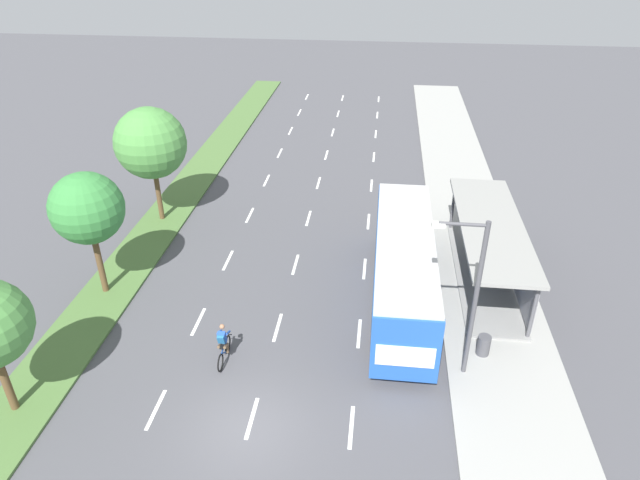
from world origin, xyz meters
The scene contains 13 objects.
ground_plane centered at (0.00, 0.00, 0.00)m, with size 140.00×140.00×0.00m, color #4C4C51.
median_strip centered at (-8.30, 20.00, 0.06)m, with size 2.60×52.00×0.12m, color #4C7038.
sidewalk_right centered at (9.25, 20.00, 0.07)m, with size 4.50×52.00×0.15m, color #9E9E99.
lane_divider_left centered at (-3.50, 18.16, 0.00)m, with size 0.14×47.32×0.01m.
lane_divider_center centered at (0.00, 18.16, 0.00)m, with size 0.14×47.32×0.01m.
lane_divider_right centered at (3.50, 18.16, 0.00)m, with size 0.14×47.32×0.01m.
bus_shelter centered at (9.53, 10.44, 1.87)m, with size 2.90×10.07×2.86m.
bus centered at (5.25, 8.06, 2.07)m, with size 2.54×11.29×3.37m.
cyclist centered at (-1.71, 3.28, 0.79)m, with size 0.46×1.82×1.71m.
median_tree_second centered at (-8.45, 7.20, 4.39)m, with size 3.17×3.17×5.88m.
median_tree_third centered at (-8.40, 14.48, 4.68)m, with size 3.88×3.88×6.51m.
streetlight centered at (7.42, 3.59, 3.89)m, with size 1.91×0.24×6.50m.
trash_bin centered at (8.45, 4.68, 0.57)m, with size 0.52×0.52×0.85m, color #4C4C51.
Camera 1 is at (3.95, -12.99, 15.25)m, focal length 31.40 mm.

